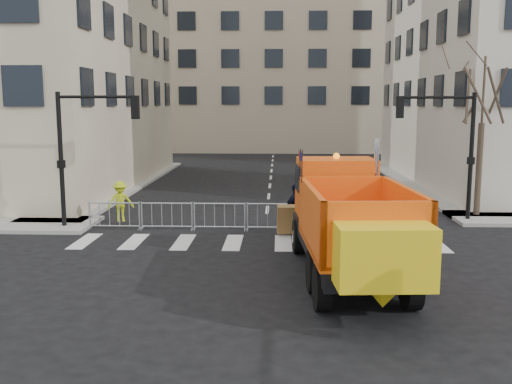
{
  "coord_description": "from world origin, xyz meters",
  "views": [
    {
      "loc": [
        0.5,
        -14.4,
        4.91
      ],
      "look_at": [
        -0.16,
        2.5,
        2.31
      ],
      "focal_mm": 40.0,
      "sensor_mm": 36.0,
      "label": 1
    }
  ],
  "objects_px": {
    "cop_a": "(358,211)",
    "cop_c": "(296,209)",
    "cop_b": "(304,208)",
    "worker": "(120,201)",
    "newspaper_box": "(390,214)",
    "plow_truck": "(348,219)"
  },
  "relations": [
    {
      "from": "cop_a",
      "to": "cop_c",
      "type": "height_order",
      "value": "cop_c"
    },
    {
      "from": "cop_a",
      "to": "cop_b",
      "type": "relative_size",
      "value": 0.92
    },
    {
      "from": "cop_a",
      "to": "cop_c",
      "type": "distance_m",
      "value": 2.36
    },
    {
      "from": "cop_b",
      "to": "worker",
      "type": "distance_m",
      "value": 7.59
    },
    {
      "from": "cop_b",
      "to": "newspaper_box",
      "type": "distance_m",
      "value": 3.38
    },
    {
      "from": "plow_truck",
      "to": "newspaper_box",
      "type": "bearing_deg",
      "value": -25.15
    },
    {
      "from": "cop_a",
      "to": "newspaper_box",
      "type": "xyz_separation_m",
      "value": [
        1.29,
        0.44,
        -0.22
      ]
    },
    {
      "from": "cop_a",
      "to": "newspaper_box",
      "type": "relative_size",
      "value": 1.67
    },
    {
      "from": "cop_a",
      "to": "cop_c",
      "type": "relative_size",
      "value": 0.95
    },
    {
      "from": "cop_b",
      "to": "cop_a",
      "type": "bearing_deg",
      "value": -167.0
    },
    {
      "from": "cop_c",
      "to": "newspaper_box",
      "type": "height_order",
      "value": "cop_c"
    },
    {
      "from": "plow_truck",
      "to": "cop_a",
      "type": "relative_size",
      "value": 5.56
    },
    {
      "from": "cop_c",
      "to": "worker",
      "type": "bearing_deg",
      "value": -50.39
    },
    {
      "from": "plow_truck",
      "to": "cop_a",
      "type": "distance_m",
      "value": 5.84
    },
    {
      "from": "cop_b",
      "to": "worker",
      "type": "bearing_deg",
      "value": 2.61
    },
    {
      "from": "plow_truck",
      "to": "cop_b",
      "type": "distance_m",
      "value": 5.81
    },
    {
      "from": "cop_a",
      "to": "plow_truck",
      "type": "bearing_deg",
      "value": 47.57
    },
    {
      "from": "cop_c",
      "to": "worker",
      "type": "xyz_separation_m",
      "value": [
        -7.15,
        1.37,
        0.02
      ]
    },
    {
      "from": "cop_a",
      "to": "newspaper_box",
      "type": "distance_m",
      "value": 1.38
    },
    {
      "from": "cop_c",
      "to": "newspaper_box",
      "type": "distance_m",
      "value": 3.69
    },
    {
      "from": "plow_truck",
      "to": "newspaper_box",
      "type": "height_order",
      "value": "plow_truck"
    },
    {
      "from": "cop_a",
      "to": "cop_c",
      "type": "xyz_separation_m",
      "value": [
        -2.36,
        0.0,
        0.05
      ]
    }
  ]
}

